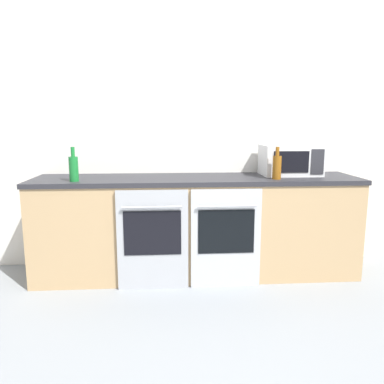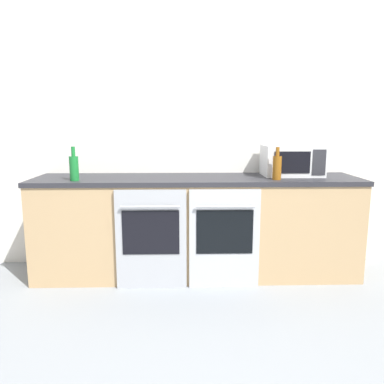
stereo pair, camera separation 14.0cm
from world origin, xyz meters
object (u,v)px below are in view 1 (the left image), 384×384
oven_right (226,238)px  bottle_green (74,168)px  microwave (290,160)px  bottle_amber (277,167)px  oven_left (153,239)px

oven_right → bottle_green: (-1.24, 0.14, 0.57)m
microwave → bottle_amber: size_ratio=1.89×
oven_left → oven_right: same height
oven_right → microwave: (0.65, 0.40, 0.60)m
oven_right → bottle_amber: 0.74m
bottle_amber → oven_right: bearing=-161.2°
oven_right → microwave: bearing=31.8°
microwave → bottle_green: bearing=-172.1°
microwave → oven_right: bearing=-148.2°
bottle_amber → bottle_green: (-1.69, -0.01, 0.00)m
oven_left → bottle_amber: 1.21m
oven_left → bottle_green: 0.87m
bottle_amber → bottle_green: size_ratio=0.98×
oven_right → bottle_green: size_ratio=2.97×
oven_left → bottle_green: size_ratio=2.97×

